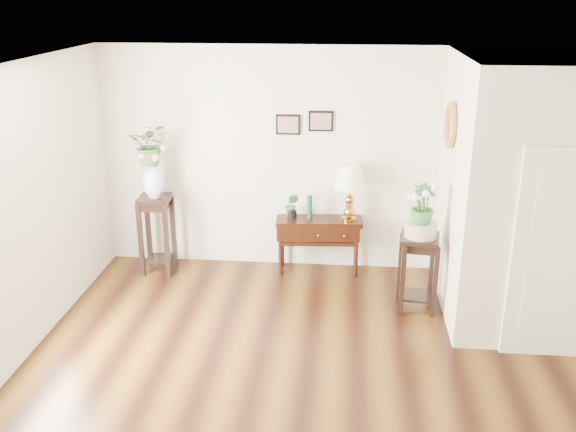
# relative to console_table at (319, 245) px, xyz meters

# --- Properties ---
(floor) EXTENTS (6.00, 5.50, 0.02)m
(floor) POSITION_rel_console_table_xyz_m (0.24, -2.53, -0.36)
(floor) COLOR #53330F
(floor) RESTS_ON ground
(ceiling) EXTENTS (6.00, 5.50, 0.02)m
(ceiling) POSITION_rel_console_table_xyz_m (0.24, -2.53, 2.44)
(ceiling) COLOR white
(ceiling) RESTS_ON ground
(wall_back) EXTENTS (6.00, 0.02, 2.80)m
(wall_back) POSITION_rel_console_table_xyz_m (0.24, 0.22, 1.04)
(wall_back) COLOR beige
(wall_back) RESTS_ON ground
(partition) EXTENTS (1.80, 1.95, 2.80)m
(partition) POSITION_rel_console_table_xyz_m (2.34, -0.75, 1.04)
(partition) COLOR beige
(partition) RESTS_ON floor
(door) EXTENTS (0.90, 0.05, 2.10)m
(door) POSITION_rel_console_table_xyz_m (2.34, -1.75, 0.69)
(door) COLOR white
(door) RESTS_ON floor
(art_print_left) EXTENTS (0.30, 0.02, 0.25)m
(art_print_left) POSITION_rel_console_table_xyz_m (-0.41, 0.20, 1.49)
(art_print_left) COLOR black
(art_print_left) RESTS_ON wall_back
(art_print_right) EXTENTS (0.30, 0.02, 0.25)m
(art_print_right) POSITION_rel_console_table_xyz_m (-0.01, 0.20, 1.54)
(art_print_right) COLOR black
(art_print_right) RESTS_ON wall_back
(wall_ornament) EXTENTS (0.07, 0.51, 0.51)m
(wall_ornament) POSITION_rel_console_table_xyz_m (1.40, -0.63, 1.69)
(wall_ornament) COLOR #A4642B
(wall_ornament) RESTS_ON partition
(console_table) EXTENTS (1.09, 0.43, 0.71)m
(console_table) POSITION_rel_console_table_xyz_m (0.00, 0.00, 0.00)
(console_table) COLOR black
(console_table) RESTS_ON floor
(table_lamp) EXTENTS (0.45, 0.45, 0.71)m
(table_lamp) POSITION_rel_console_table_xyz_m (0.37, 0.00, 0.71)
(table_lamp) COLOR #B67E30
(table_lamp) RESTS_ON console_table
(green_vase) EXTENTS (0.07, 0.07, 0.30)m
(green_vase) POSITION_rel_console_table_xyz_m (-0.12, 0.00, 0.53)
(green_vase) COLOR #0F4628
(green_vase) RESTS_ON console_table
(potted_plant) EXTENTS (0.19, 0.17, 0.31)m
(potted_plant) POSITION_rel_console_table_xyz_m (-0.34, 0.00, 0.51)
(potted_plant) COLOR #33662F
(potted_plant) RESTS_ON console_table
(plant_stand_a) EXTENTS (0.41, 0.41, 1.00)m
(plant_stand_a) POSITION_rel_console_table_xyz_m (-2.03, -0.17, 0.14)
(plant_stand_a) COLOR black
(plant_stand_a) RESTS_ON floor
(porcelain_vase) EXTENTS (0.30, 0.30, 0.45)m
(porcelain_vase) POSITION_rel_console_table_xyz_m (-2.03, -0.17, 0.87)
(porcelain_vase) COLOR silver
(porcelain_vase) RESTS_ON plant_stand_a
(lily_arrangement) EXTENTS (0.52, 0.47, 0.51)m
(lily_arrangement) POSITION_rel_console_table_xyz_m (-2.03, -0.17, 1.30)
(lily_arrangement) COLOR #33662F
(lily_arrangement) RESTS_ON porcelain_vase
(plant_stand_b) EXTENTS (0.46, 0.46, 0.87)m
(plant_stand_b) POSITION_rel_console_table_xyz_m (1.14, -0.89, 0.08)
(plant_stand_b) COLOR black
(plant_stand_b) RESTS_ON floor
(ceramic_bowl) EXTENTS (0.44, 0.44, 0.16)m
(ceramic_bowl) POSITION_rel_console_table_xyz_m (1.14, -0.89, 0.60)
(ceramic_bowl) COLOR beige
(ceramic_bowl) RESTS_ON plant_stand_b
(narcissus) EXTENTS (0.32, 0.32, 0.46)m
(narcissus) POSITION_rel_console_table_xyz_m (1.14, -0.89, 0.87)
(narcissus) COLOR #33662F
(narcissus) RESTS_ON ceramic_bowl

